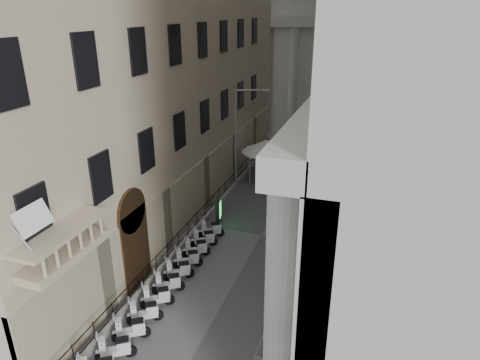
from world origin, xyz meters
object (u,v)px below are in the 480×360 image
object	(u,v)px
pedestrian_a	(309,164)
security_tent	(272,148)
pedestrian_b	(308,164)
info_kiosk	(218,212)
street_lamp	(240,131)

from	to	relation	value
pedestrian_a	security_tent	bearing A→B (deg)	29.51
security_tent	pedestrian_b	world-z (taller)	security_tent
info_kiosk	pedestrian_a	distance (m)	12.31
info_kiosk	pedestrian_b	world-z (taller)	info_kiosk
security_tent	street_lamp	world-z (taller)	street_lamp
pedestrian_a	street_lamp	bearing A→B (deg)	34.19
info_kiosk	pedestrian_a	bearing A→B (deg)	55.21
security_tent	info_kiosk	world-z (taller)	security_tent
security_tent	pedestrian_b	distance (m)	4.23
pedestrian_a	info_kiosk	bearing A→B (deg)	60.93
street_lamp	pedestrian_b	xyz separation A→B (m)	(4.85, 4.88, -3.95)
security_tent	pedestrian_a	size ratio (longest dim) A/B	2.10
security_tent	pedestrian_a	distance (m)	4.14
security_tent	info_kiosk	distance (m)	9.54
pedestrian_a	pedestrian_b	bearing A→B (deg)	-63.80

